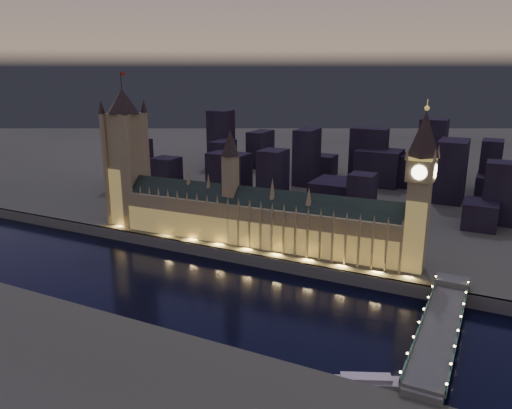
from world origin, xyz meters
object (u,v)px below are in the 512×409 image
at_px(victoria_tower, 126,150).
at_px(river_boat, 366,382).
at_px(palace_of_westminster, 255,218).
at_px(westminster_bridge, 440,330).
at_px(elizabeth_tower, 421,179).

distance_m(victoria_tower, river_boat, 255.62).
bearing_deg(river_boat, palace_of_westminster, 133.45).
relative_size(victoria_tower, westminster_bridge, 1.02).
bearing_deg(victoria_tower, westminster_bridge, -15.12).
distance_m(westminster_bridge, river_boat, 54.51).
relative_size(palace_of_westminster, westminster_bridge, 1.79).
height_order(victoria_tower, elizabeth_tower, victoria_tower).
height_order(palace_of_westminster, elizabeth_tower, elizabeth_tower).
bearing_deg(palace_of_westminster, elizabeth_tower, 0.09).
xyz_separation_m(palace_of_westminster, victoria_tower, (-110.81, 0.17, 38.76)).
height_order(elizabeth_tower, westminster_bridge, elizabeth_tower).
xyz_separation_m(palace_of_westminster, westminster_bridge, (131.20, -65.21, -20.38)).
relative_size(westminster_bridge, river_boat, 2.88).
distance_m(victoria_tower, westminster_bridge, 257.56).
bearing_deg(palace_of_westminster, westminster_bridge, -26.43).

